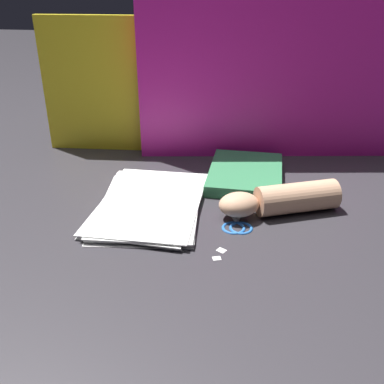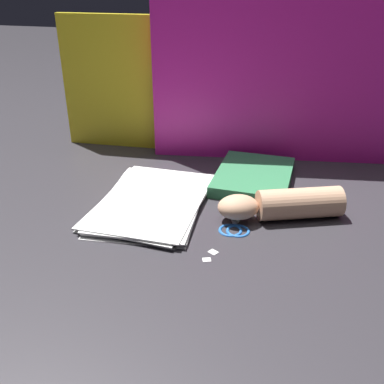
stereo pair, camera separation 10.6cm
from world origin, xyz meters
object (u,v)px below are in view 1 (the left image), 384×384
hand_forearm (281,199)px  scissors (237,221)px  paper_stack (150,204)px  book_closed (245,174)px

hand_forearm → scissors: bearing=-149.7°
paper_stack → hand_forearm: 0.32m
book_closed → hand_forearm: hand_forearm is taller
paper_stack → book_closed: book_closed is taller
paper_stack → book_closed: size_ratio=1.40×
scissors → hand_forearm: (0.10, 0.06, 0.03)m
book_closed → scissors: 0.24m
book_closed → hand_forearm: 0.20m
paper_stack → hand_forearm: bearing=1.9°
scissors → paper_stack: bearing=167.2°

